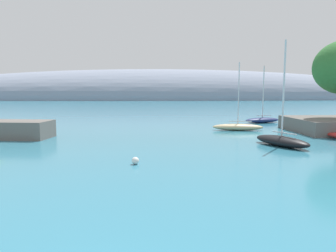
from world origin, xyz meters
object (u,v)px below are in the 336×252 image
sailboat_navy_mid_mooring (262,120)px  sailboat_sand_outer_mooring (238,127)px  sailboat_black_near_shore (281,140)px  mooring_buoy_white (135,161)px

sailboat_navy_mid_mooring → sailboat_sand_outer_mooring: 12.10m
sailboat_black_near_shore → sailboat_navy_mid_mooring: 22.70m
sailboat_black_near_shore → sailboat_sand_outer_mooring: (-1.12, 12.04, -0.07)m
sailboat_navy_mid_mooring → mooring_buoy_white: 35.08m
sailboat_black_near_shore → sailboat_sand_outer_mooring: bearing=-21.4°
mooring_buoy_white → sailboat_black_near_shore: bearing=26.6°
sailboat_sand_outer_mooring → mooring_buoy_white: 22.97m
sailboat_black_near_shore → sailboat_navy_mid_mooring: size_ratio=1.07×
sailboat_navy_mid_mooring → sailboat_sand_outer_mooring: (-6.97, -9.89, -0.02)m
sailboat_black_near_shore → mooring_buoy_white: bearing=89.8°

